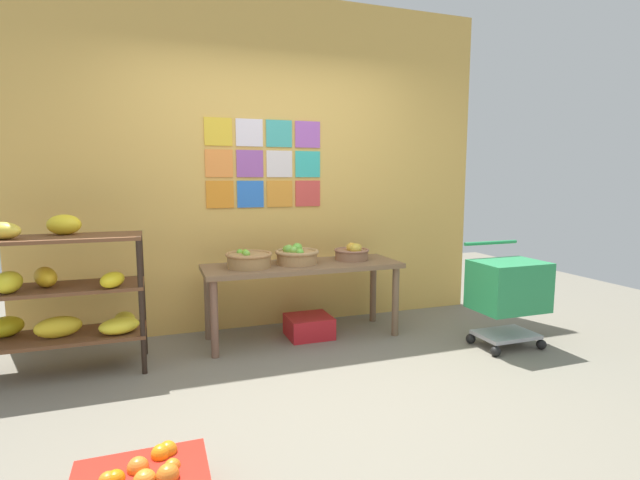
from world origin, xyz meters
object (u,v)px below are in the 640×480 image
Objects in this scene: banana_shelf_unit at (60,290)px; fruit_basket_right at (249,259)px; fruit_basket_back_right at (297,255)px; shopping_cart at (508,289)px; display_table at (303,273)px; fruit_basket_back_left at (352,253)px; produce_crate_under_table at (309,326)px.

banana_shelf_unit is 1.36m from fruit_basket_right.
banana_shelf_unit is at bearing -173.29° from fruit_basket_back_right.
fruit_basket_right is at bearing 162.34° from shopping_cart.
fruit_basket_back_right reaches higher than display_table.
display_table is 4.45× the size of fruit_basket_back_right.
produce_crate_under_table is (-0.43, -0.06, -0.61)m from fruit_basket_back_left.
shopping_cart is at bearing -39.17° from fruit_basket_back_left.
banana_shelf_unit reaches higher than display_table.
fruit_basket_right is at bearing -176.33° from fruit_basket_back_left.
fruit_basket_right is (-0.94, -0.06, 0.01)m from fruit_basket_back_left.
fruit_basket_back_left is at bearing 144.53° from shopping_cart.
shopping_cart reaches higher than fruit_basket_right.
shopping_cart reaches higher than display_table.
fruit_basket_back_right is at bearing -177.34° from fruit_basket_back_left.
fruit_basket_back_left is 0.75m from produce_crate_under_table.
produce_crate_under_table is (0.05, -0.00, -0.47)m from display_table.
shopping_cart is (1.53, -0.80, -0.23)m from fruit_basket_back_right.
fruit_basket_back_right is (1.76, 0.21, 0.12)m from banana_shelf_unit.
produce_crate_under_table is 1.67m from shopping_cart.
fruit_basket_right reaches higher than produce_crate_under_table.
fruit_basket_back_left is 0.94m from fruit_basket_right.
fruit_basket_back_right is 0.63m from produce_crate_under_table.
fruit_basket_back_right reaches higher than fruit_basket_right.
fruit_basket_right is (-0.42, -0.04, -0.00)m from fruit_basket_back_right.
shopping_cart reaches higher than fruit_basket_back_right.
shopping_cart is at bearing -27.13° from display_table.
display_table is 0.47m from produce_crate_under_table.
produce_crate_under_table is (0.10, -0.04, -0.62)m from fruit_basket_back_right.
shopping_cart is (1.01, -0.82, -0.23)m from fruit_basket_back_left.
fruit_basket_back_left is (0.52, 0.02, -0.01)m from fruit_basket_back_right.
fruit_basket_right reaches higher than display_table.
fruit_basket_right is (-0.46, -0.00, 0.15)m from display_table.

